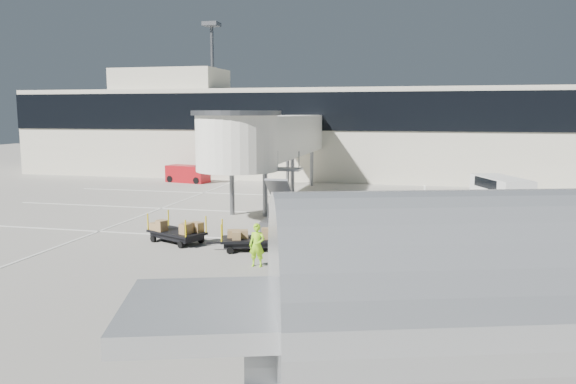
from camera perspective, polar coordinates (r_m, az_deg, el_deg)
name	(u,v)px	position (r m, az deg, el deg)	size (l,w,h in m)	color
ground	(282,252)	(24.10, -0.58, -6.16)	(140.00, 140.00, 0.00)	#B5B1A2
lane_markings	(309,214)	(33.14, 2.19, -2.20)	(40.00, 30.00, 0.02)	silver
terminal	(356,132)	(52.97, 6.91, 6.07)	(64.00, 12.11, 15.20)	beige
jet_bridge	(268,138)	(36.26, -2.02, 5.49)	(5.70, 20.40, 6.03)	white
baggage_tug	(335,226)	(27.04, 4.83, -3.41)	(2.56, 2.21, 1.51)	maroon
suitcase_cart	(414,224)	(27.90, 12.70, -3.24)	(4.09, 2.11, 1.57)	black
box_cart_near	(255,239)	(24.46, -3.38, -4.82)	(3.32, 2.09, 1.28)	black
box_cart_far	(177,232)	(26.27, -11.23, -4.02)	(3.32, 2.35, 1.30)	black
ground_worker	(257,245)	(21.79, -3.17, -5.41)	(0.62, 0.41, 1.70)	#92E217
minivan	(500,189)	(38.17, 20.75, 0.32)	(3.52, 5.26, 1.85)	silver
belt_loader	(188,174)	(48.64, -10.11, 1.82)	(4.11, 2.22, 1.88)	maroon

